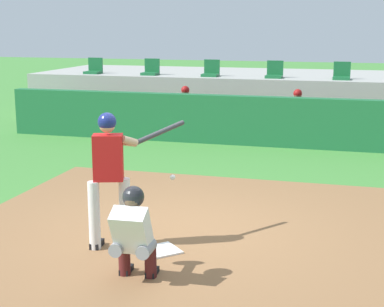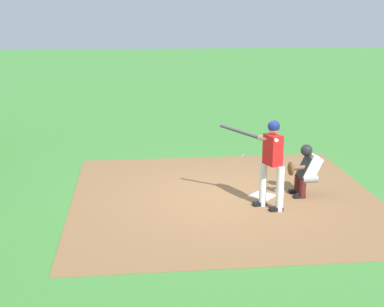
# 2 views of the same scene
# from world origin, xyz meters

# --- Properties ---
(ground_plane) EXTENTS (80.00, 80.00, 0.00)m
(ground_plane) POSITION_xyz_m (0.00, 0.00, 0.00)
(ground_plane) COLOR #428438
(dirt_infield) EXTENTS (6.40, 6.40, 0.01)m
(dirt_infield) POSITION_xyz_m (0.00, 0.00, 0.01)
(dirt_infield) COLOR olive
(dirt_infield) RESTS_ON ground
(home_plate) EXTENTS (0.62, 0.62, 0.02)m
(home_plate) POSITION_xyz_m (0.00, -0.80, 0.02)
(home_plate) COLOR white
(home_plate) RESTS_ON dirt_infield
(batter_at_plate) EXTENTS (1.00, 1.14, 1.80)m
(batter_at_plate) POSITION_xyz_m (-0.68, -0.79, 1.04)
(batter_at_plate) COLOR silver
(batter_at_plate) RESTS_ON ground
(catcher_crouched) EXTENTS (0.49, 1.70, 1.13)m
(catcher_crouched) POSITION_xyz_m (-0.02, -1.70, 0.61)
(catcher_crouched) COLOR gray
(catcher_crouched) RESTS_ON ground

